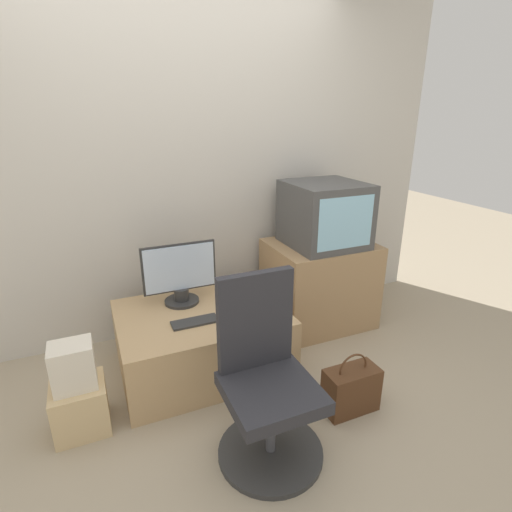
# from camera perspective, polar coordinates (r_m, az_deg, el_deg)

# --- Properties ---
(ground_plane) EXTENTS (12.00, 12.00, 0.00)m
(ground_plane) POSITION_cam_1_polar(r_m,az_deg,el_deg) (2.42, -0.93, -23.81)
(ground_plane) COLOR tan
(wall_back) EXTENTS (4.40, 0.05, 2.60)m
(wall_back) POSITION_cam_1_polar(r_m,az_deg,el_deg) (3.03, -10.96, 12.60)
(wall_back) COLOR beige
(wall_back) RESTS_ON ground_plane
(desk) EXTENTS (1.07, 0.82, 0.43)m
(desk) POSITION_cam_1_polar(r_m,az_deg,el_deg) (2.80, -7.73, -11.69)
(desk) COLOR tan
(desk) RESTS_ON ground_plane
(side_stand) EXTENTS (0.80, 0.63, 0.69)m
(side_stand) POSITION_cam_1_polar(r_m,az_deg,el_deg) (3.31, 8.98, -3.88)
(side_stand) COLOR #A37F56
(side_stand) RESTS_ON ground_plane
(main_monitor) EXTENTS (0.50, 0.24, 0.43)m
(main_monitor) POSITION_cam_1_polar(r_m,az_deg,el_deg) (2.75, -10.80, -2.72)
(main_monitor) COLOR #2D2D2D
(main_monitor) RESTS_ON desk
(keyboard) EXTENTS (0.29, 0.11, 0.01)m
(keyboard) POSITION_cam_1_polar(r_m,az_deg,el_deg) (2.56, -8.71, -9.27)
(keyboard) COLOR #2D2D2D
(keyboard) RESTS_ON desk
(mouse) EXTENTS (0.07, 0.04, 0.02)m
(mouse) POSITION_cam_1_polar(r_m,az_deg,el_deg) (2.60, -4.43, -8.41)
(mouse) COLOR #4C4C51
(mouse) RESTS_ON desk
(crt_tv) EXTENTS (0.55, 0.56, 0.48)m
(crt_tv) POSITION_cam_1_polar(r_m,az_deg,el_deg) (3.10, 9.77, 5.89)
(crt_tv) COLOR #474747
(crt_tv) RESTS_ON side_stand
(office_chair) EXTENTS (0.54, 0.54, 0.94)m
(office_chair) POSITION_cam_1_polar(r_m,az_deg,el_deg) (2.10, 1.46, -18.20)
(office_chair) COLOR #333333
(office_chair) RESTS_ON ground_plane
(cardboard_box_lower) EXTENTS (0.28, 0.27, 0.28)m
(cardboard_box_lower) POSITION_cam_1_polar(r_m,az_deg,el_deg) (2.54, -23.77, -19.14)
(cardboard_box_lower) COLOR #D1B27F
(cardboard_box_lower) RESTS_ON ground_plane
(cardboard_box_upper) EXTENTS (0.22, 0.18, 0.25)m
(cardboard_box_upper) POSITION_cam_1_polar(r_m,az_deg,el_deg) (2.38, -24.69, -14.07)
(cardboard_box_upper) COLOR beige
(cardboard_box_upper) RESTS_ON cardboard_box_lower
(handbag) EXTENTS (0.32, 0.16, 0.38)m
(handbag) POSITION_cam_1_polar(r_m,az_deg,el_deg) (2.53, 13.41, -18.03)
(handbag) COLOR #4C2D19
(handbag) RESTS_ON ground_plane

